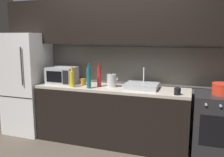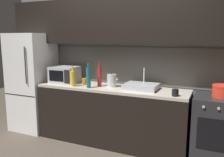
{
  "view_description": "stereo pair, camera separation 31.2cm",
  "coord_description": "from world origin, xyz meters",
  "px_view_note": "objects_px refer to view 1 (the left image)",
  "views": [
    {
      "loc": [
        1.16,
        -2.45,
        1.64
      ],
      "look_at": [
        0.01,
        0.9,
        1.03
      ],
      "focal_mm": 37.78,
      "sensor_mm": 36.0,
      "label": 1
    },
    {
      "loc": [
        1.45,
        -2.34,
        1.64
      ],
      "look_at": [
        0.01,
        0.9,
        1.03
      ],
      "focal_mm": 37.78,
      "sensor_mm": 36.0,
      "label": 2
    }
  ],
  "objects_px": {
    "oven_range": "(216,127)",
    "kettle": "(111,81)",
    "mug_dark": "(177,91)",
    "wine_bottle_teal": "(89,78)",
    "wine_bottle_red": "(99,76)",
    "refrigerator": "(28,83)",
    "mug_amber": "(83,82)",
    "wine_bottle_yellow": "(72,79)",
    "cooking_pot": "(223,89)",
    "microwave": "(62,75)"
  },
  "relations": [
    {
      "from": "wine_bottle_yellow",
      "to": "cooking_pot",
      "type": "relative_size",
      "value": 1.11
    },
    {
      "from": "microwave",
      "to": "cooking_pot",
      "type": "xyz_separation_m",
      "value": [
        2.43,
        -0.02,
        -0.06
      ]
    },
    {
      "from": "refrigerator",
      "to": "oven_range",
      "type": "distance_m",
      "value": 3.09
    },
    {
      "from": "wine_bottle_red",
      "to": "wine_bottle_yellow",
      "type": "distance_m",
      "value": 0.41
    },
    {
      "from": "kettle",
      "to": "wine_bottle_yellow",
      "type": "height_order",
      "value": "wine_bottle_yellow"
    },
    {
      "from": "oven_range",
      "to": "mug_amber",
      "type": "height_order",
      "value": "mug_amber"
    },
    {
      "from": "mug_dark",
      "to": "mug_amber",
      "type": "relative_size",
      "value": 0.94
    },
    {
      "from": "refrigerator",
      "to": "mug_dark",
      "type": "xyz_separation_m",
      "value": [
        2.55,
        -0.2,
        0.09
      ]
    },
    {
      "from": "kettle",
      "to": "cooking_pot",
      "type": "bearing_deg",
      "value": -0.5
    },
    {
      "from": "microwave",
      "to": "mug_dark",
      "type": "relative_size",
      "value": 4.96
    },
    {
      "from": "mug_dark",
      "to": "mug_amber",
      "type": "height_order",
      "value": "mug_amber"
    },
    {
      "from": "oven_range",
      "to": "mug_dark",
      "type": "relative_size",
      "value": 9.7
    },
    {
      "from": "oven_range",
      "to": "kettle",
      "type": "xyz_separation_m",
      "value": [
        -1.52,
        0.02,
        0.55
      ]
    },
    {
      "from": "cooking_pot",
      "to": "wine_bottle_yellow",
      "type": "bearing_deg",
      "value": -174.61
    },
    {
      "from": "kettle",
      "to": "wine_bottle_red",
      "type": "height_order",
      "value": "wine_bottle_red"
    },
    {
      "from": "mug_amber",
      "to": "kettle",
      "type": "bearing_deg",
      "value": -0.22
    },
    {
      "from": "wine_bottle_red",
      "to": "cooking_pot",
      "type": "distance_m",
      "value": 1.75
    },
    {
      "from": "kettle",
      "to": "mug_dark",
      "type": "height_order",
      "value": "kettle"
    },
    {
      "from": "kettle",
      "to": "mug_dark",
      "type": "bearing_deg",
      "value": -12.13
    },
    {
      "from": "oven_range",
      "to": "cooking_pot",
      "type": "relative_size",
      "value": 3.2
    },
    {
      "from": "kettle",
      "to": "wine_bottle_teal",
      "type": "bearing_deg",
      "value": -143.02
    },
    {
      "from": "wine_bottle_red",
      "to": "wine_bottle_teal",
      "type": "bearing_deg",
      "value": -121.51
    },
    {
      "from": "oven_range",
      "to": "wine_bottle_teal",
      "type": "bearing_deg",
      "value": -173.71
    },
    {
      "from": "oven_range",
      "to": "wine_bottle_teal",
      "type": "height_order",
      "value": "wine_bottle_teal"
    },
    {
      "from": "wine_bottle_red",
      "to": "mug_amber",
      "type": "xyz_separation_m",
      "value": [
        -0.3,
        0.05,
        -0.11
      ]
    },
    {
      "from": "kettle",
      "to": "wine_bottle_yellow",
      "type": "distance_m",
      "value": 0.6
    },
    {
      "from": "mug_dark",
      "to": "wine_bottle_teal",
      "type": "bearing_deg",
      "value": 179.98
    },
    {
      "from": "refrigerator",
      "to": "wine_bottle_yellow",
      "type": "relative_size",
      "value": 5.5
    },
    {
      "from": "refrigerator",
      "to": "cooking_pot",
      "type": "bearing_deg",
      "value": 0.0
    },
    {
      "from": "refrigerator",
      "to": "mug_amber",
      "type": "height_order",
      "value": "refrigerator"
    },
    {
      "from": "microwave",
      "to": "cooking_pot",
      "type": "bearing_deg",
      "value": -0.43
    },
    {
      "from": "wine_bottle_teal",
      "to": "refrigerator",
      "type": "bearing_deg",
      "value": 171.05
    },
    {
      "from": "wine_bottle_teal",
      "to": "wine_bottle_red",
      "type": "bearing_deg",
      "value": 58.49
    },
    {
      "from": "wine_bottle_red",
      "to": "wine_bottle_teal",
      "type": "relative_size",
      "value": 0.99
    },
    {
      "from": "oven_range",
      "to": "wine_bottle_red",
      "type": "bearing_deg",
      "value": -178.86
    },
    {
      "from": "oven_range",
      "to": "kettle",
      "type": "distance_m",
      "value": 1.61
    },
    {
      "from": "wine_bottle_yellow",
      "to": "mug_amber",
      "type": "xyz_separation_m",
      "value": [
        0.08,
        0.22,
        -0.08
      ]
    },
    {
      "from": "wine_bottle_yellow",
      "to": "mug_dark",
      "type": "relative_size",
      "value": 3.38
    },
    {
      "from": "cooking_pot",
      "to": "microwave",
      "type": "bearing_deg",
      "value": 179.57
    },
    {
      "from": "microwave",
      "to": "kettle",
      "type": "distance_m",
      "value": 0.87
    },
    {
      "from": "kettle",
      "to": "wine_bottle_red",
      "type": "bearing_deg",
      "value": -165.0
    },
    {
      "from": "microwave",
      "to": "mug_dark",
      "type": "bearing_deg",
      "value": -6.68
    },
    {
      "from": "wine_bottle_red",
      "to": "wine_bottle_teal",
      "type": "height_order",
      "value": "wine_bottle_teal"
    },
    {
      "from": "oven_range",
      "to": "wine_bottle_red",
      "type": "xyz_separation_m",
      "value": [
        -1.7,
        -0.03,
        0.61
      ]
    },
    {
      "from": "oven_range",
      "to": "kettle",
      "type": "height_order",
      "value": "kettle"
    },
    {
      "from": "refrigerator",
      "to": "kettle",
      "type": "xyz_separation_m",
      "value": [
        1.55,
        0.01,
        0.14
      ]
    },
    {
      "from": "wine_bottle_red",
      "to": "mug_amber",
      "type": "relative_size",
      "value": 3.8
    },
    {
      "from": "wine_bottle_teal",
      "to": "mug_dark",
      "type": "xyz_separation_m",
      "value": [
        1.28,
        -0.0,
        -0.11
      ]
    },
    {
      "from": "mug_dark",
      "to": "cooking_pot",
      "type": "height_order",
      "value": "cooking_pot"
    },
    {
      "from": "microwave",
      "to": "mug_amber",
      "type": "bearing_deg",
      "value": -0.41
    }
  ]
}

